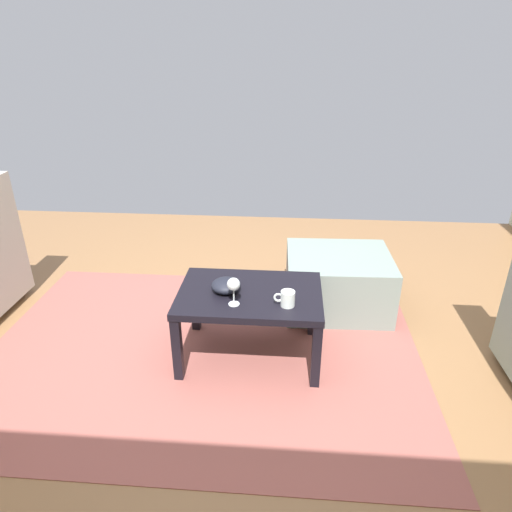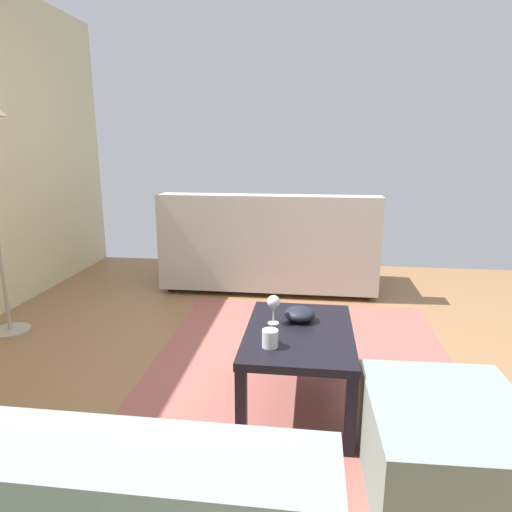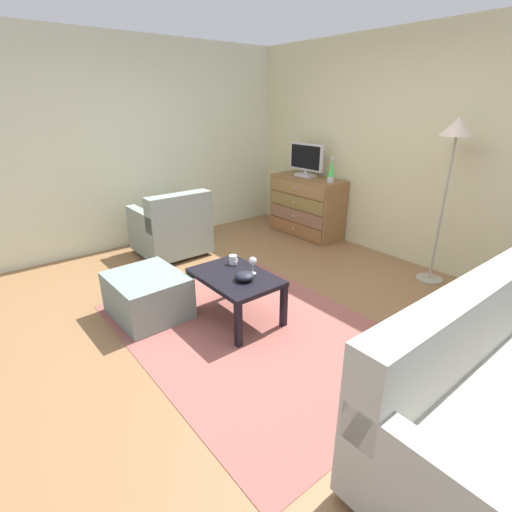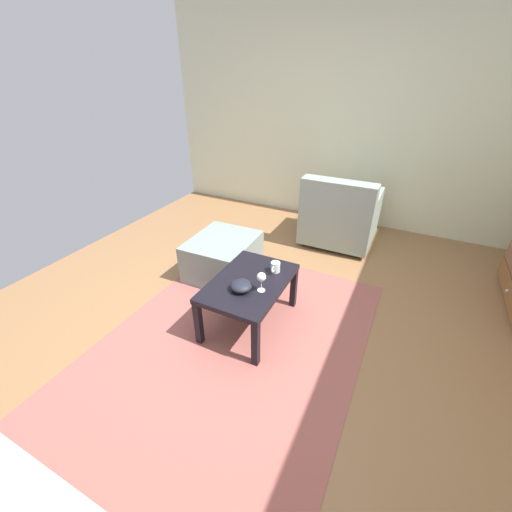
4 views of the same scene
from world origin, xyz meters
name	(u,v)px [view 4 (image 4 of 4)]	position (x,y,z in m)	size (l,w,h in m)	color
ground_plane	(265,338)	(0.00, 0.00, -0.03)	(5.73, 5.13, 0.05)	olive
wall_plain_left	(358,119)	(-2.62, 0.00, 1.31)	(0.12, 5.13, 2.62)	beige
area_rug	(231,344)	(0.20, -0.20, 0.00)	(2.60, 1.90, 0.01)	#9A544C
coffee_table	(249,287)	(-0.09, -0.19, 0.37)	(0.81, 0.55, 0.43)	black
wine_glass	(261,278)	(-0.02, -0.05, 0.55)	(0.07, 0.07, 0.16)	silver
mug	(275,267)	(-0.30, -0.06, 0.47)	(0.11, 0.08, 0.09)	silver
bowl_decorative	(241,286)	(0.04, -0.18, 0.47)	(0.17, 0.17, 0.07)	black
armchair	(340,215)	(-1.86, 0.09, 0.35)	(0.80, 0.80, 0.84)	#332319
ottoman	(223,256)	(-0.65, -0.78, 0.20)	(0.70, 0.60, 0.39)	gray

